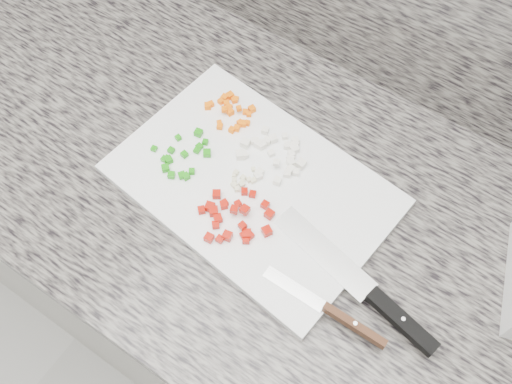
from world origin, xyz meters
TOP-DOWN VIEW (x-y plane):
  - cabinet at (0.00, 1.44)m, footprint 3.92×0.62m
  - countertop at (0.00, 1.44)m, footprint 3.96×0.64m
  - cutting_board at (-0.01, 1.43)m, footprint 0.46×0.33m
  - carrot_pile at (-0.11, 1.53)m, footprint 0.09×0.08m
  - onion_pile at (-0.01, 1.49)m, footprint 0.11×0.10m
  - green_pepper_pile at (-0.12, 1.41)m, footprint 0.09×0.10m
  - red_pepper_pile at (0.01, 1.36)m, footprint 0.12×0.11m
  - garlic_pile at (-0.02, 1.43)m, footprint 0.04×0.05m
  - chef_knife at (0.24, 1.37)m, footprint 0.29×0.09m
  - paring_knife at (0.21, 1.32)m, footprint 0.19×0.02m

SIDE VIEW (x-z plane):
  - cabinet at x=0.00m, z-range 0.00..0.86m
  - countertop at x=0.00m, z-range 0.86..0.90m
  - cutting_board at x=-0.01m, z-range 0.90..0.91m
  - garlic_pile at x=-0.02m, z-range 0.91..0.92m
  - green_pepper_pile at x=-0.12m, z-range 0.91..0.92m
  - carrot_pile at x=-0.11m, z-range 0.91..0.93m
  - chef_knife at x=0.24m, z-range 0.91..0.93m
  - onion_pile at x=-0.01m, z-range 0.91..0.93m
  - paring_knife at x=0.21m, z-range 0.91..0.93m
  - red_pepper_pile at x=0.01m, z-range 0.91..0.93m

